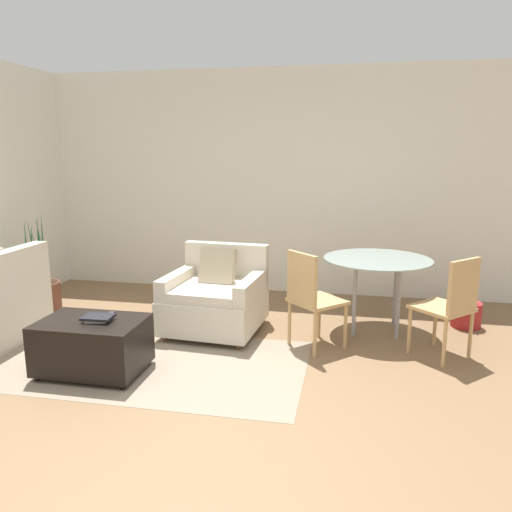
% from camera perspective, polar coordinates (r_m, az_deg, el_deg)
% --- Properties ---
extents(ground_plane, '(20.00, 20.00, 0.00)m').
position_cam_1_polar(ground_plane, '(3.57, -8.77, -17.82)').
color(ground_plane, brown).
extents(wall_back, '(12.00, 0.06, 2.75)m').
position_cam_1_polar(wall_back, '(6.28, 1.07, 8.33)').
color(wall_back, white).
rests_on(wall_back, ground_plane).
extents(area_rug, '(2.68, 1.47, 0.01)m').
position_cam_1_polar(area_rug, '(4.43, -12.30, -11.81)').
color(area_rug, gray).
rests_on(area_rug, ground_plane).
extents(armchair, '(0.95, 0.97, 0.83)m').
position_cam_1_polar(armchair, '(5.00, -4.63, -4.83)').
color(armchair, beige).
rests_on(armchair, ground_plane).
extents(ottoman, '(0.82, 0.56, 0.44)m').
position_cam_1_polar(ottoman, '(4.28, -18.17, -9.56)').
color(ottoman, black).
rests_on(ottoman, ground_plane).
extents(book_stack, '(0.24, 0.18, 0.04)m').
position_cam_1_polar(book_stack, '(4.18, -17.64, -6.76)').
color(book_stack, beige).
rests_on(book_stack, ottoman).
extents(tv_remote_primary, '(0.06, 0.17, 0.01)m').
position_cam_1_polar(tv_remote_primary, '(4.30, -16.46, -6.48)').
color(tv_remote_primary, '#333338').
rests_on(tv_remote_primary, ottoman).
extents(potted_plant, '(0.42, 0.42, 1.12)m').
position_cam_1_polar(potted_plant, '(6.11, -23.39, -3.56)').
color(potted_plant, brown).
rests_on(potted_plant, ground_plane).
extents(dining_table, '(1.05, 1.05, 0.74)m').
position_cam_1_polar(dining_table, '(5.02, 13.67, -1.26)').
color(dining_table, '#8C9E99').
rests_on(dining_table, ground_plane).
extents(dining_chair_near_left, '(0.59, 0.59, 0.90)m').
position_cam_1_polar(dining_chair_near_left, '(4.48, 6.24, -4.32)').
color(dining_chair_near_left, tan).
rests_on(dining_chair_near_left, ground_plane).
extents(dining_chair_near_right, '(0.59, 0.59, 0.90)m').
position_cam_1_polar(dining_chair_near_right, '(4.55, 21.42, -4.86)').
color(dining_chair_near_right, tan).
rests_on(dining_chair_near_right, ground_plane).
extents(potted_plant_small, '(0.29, 0.29, 0.75)m').
position_cam_1_polar(potted_plant_small, '(5.54, 22.94, -5.58)').
color(potted_plant_small, maroon).
rests_on(potted_plant_small, ground_plane).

